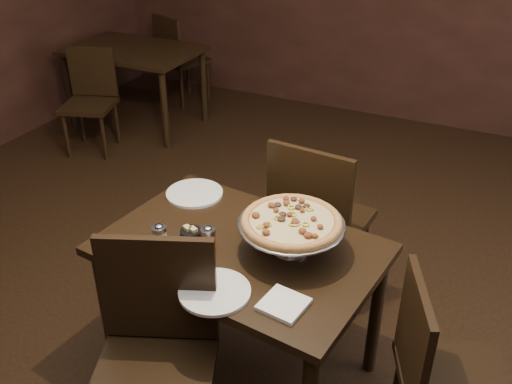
% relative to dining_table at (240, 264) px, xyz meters
% --- Properties ---
extents(room, '(6.04, 7.04, 2.84)m').
position_rel_dining_table_xyz_m(room, '(0.08, -0.08, 0.78)').
color(room, black).
rests_on(room, ground).
extents(dining_table, '(1.23, 0.90, 0.72)m').
position_rel_dining_table_xyz_m(dining_table, '(0.00, 0.00, 0.00)').
color(dining_table, black).
rests_on(dining_table, ground).
extents(background_table, '(1.13, 0.75, 0.71)m').
position_rel_dining_table_xyz_m(background_table, '(-2.18, 2.23, -0.01)').
color(background_table, black).
rests_on(background_table, ground).
extents(pizza_stand, '(0.44, 0.44, 0.18)m').
position_rel_dining_table_xyz_m(pizza_stand, '(0.21, 0.05, 0.24)').
color(pizza_stand, '#AFB0B6').
rests_on(pizza_stand, dining_table).
extents(parmesan_shaker, '(0.06, 0.06, 0.11)m').
position_rel_dining_table_xyz_m(parmesan_shaker, '(-0.30, -0.15, 0.15)').
color(parmesan_shaker, beige).
rests_on(parmesan_shaker, dining_table).
extents(pepper_flake_shaker, '(0.06, 0.06, 0.11)m').
position_rel_dining_table_xyz_m(pepper_flake_shaker, '(-0.11, -0.07, 0.15)').
color(pepper_flake_shaker, maroon).
rests_on(pepper_flake_shaker, dining_table).
extents(packet_caddy, '(0.09, 0.09, 0.07)m').
position_rel_dining_table_xyz_m(packet_caddy, '(-0.20, -0.06, 0.12)').
color(packet_caddy, black).
rests_on(packet_caddy, dining_table).
extents(napkin_stack, '(0.18, 0.18, 0.02)m').
position_rel_dining_table_xyz_m(napkin_stack, '(0.31, -0.27, 0.10)').
color(napkin_stack, white).
rests_on(napkin_stack, dining_table).
extents(plate_left, '(0.27, 0.27, 0.01)m').
position_rel_dining_table_xyz_m(plate_left, '(-0.39, 0.28, 0.10)').
color(plate_left, white).
rests_on(plate_left, dining_table).
extents(plate_near, '(0.27, 0.27, 0.01)m').
position_rel_dining_table_xyz_m(plate_near, '(0.05, -0.31, 0.10)').
color(plate_near, white).
rests_on(plate_near, dining_table).
extents(serving_spatula, '(0.17, 0.17, 0.02)m').
position_rel_dining_table_xyz_m(serving_spatula, '(0.16, -0.06, 0.24)').
color(serving_spatula, '#AFB0B6').
rests_on(serving_spatula, pizza_stand).
extents(chair_far, '(0.48, 0.48, 0.96)m').
position_rel_dining_table_xyz_m(chair_far, '(0.12, 0.64, -0.10)').
color(chair_far, black).
rests_on(chair_far, ground).
extents(chair_near, '(0.58, 0.58, 0.95)m').
position_rel_dining_table_xyz_m(chair_near, '(-0.10, -0.50, -0.10)').
color(chair_near, black).
rests_on(chair_near, ground).
extents(chair_side, '(0.52, 0.52, 0.86)m').
position_rel_dining_table_xyz_m(chair_side, '(0.87, -0.10, -0.15)').
color(chair_side, black).
rests_on(chair_side, ground).
extents(bg_chair_far, '(0.52, 0.52, 0.86)m').
position_rel_dining_table_xyz_m(bg_chair_far, '(-2.13, 2.86, -0.15)').
color(bg_chair_far, black).
rests_on(bg_chair_far, ground).
extents(bg_chair_near, '(0.49, 0.49, 0.83)m').
position_rel_dining_table_xyz_m(bg_chair_near, '(-2.21, 1.66, -0.17)').
color(bg_chair_near, black).
rests_on(bg_chair_near, ground).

